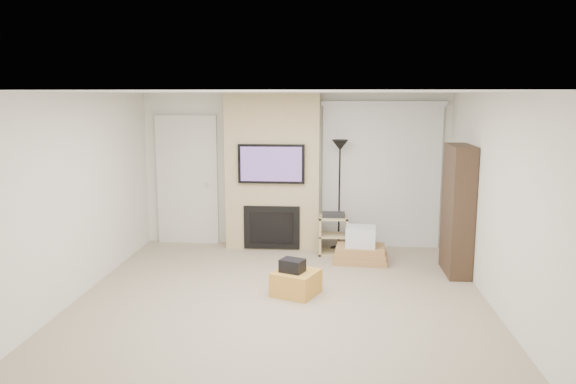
# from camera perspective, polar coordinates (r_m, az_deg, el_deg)

# --- Properties ---
(floor) EXTENTS (5.00, 5.50, 0.00)m
(floor) POSITION_cam_1_polar(r_m,az_deg,el_deg) (6.86, -0.79, -11.25)
(floor) COLOR tan
(floor) RESTS_ON ground
(ceiling) EXTENTS (5.00, 5.50, 0.00)m
(ceiling) POSITION_cam_1_polar(r_m,az_deg,el_deg) (6.40, -0.84, 10.13)
(ceiling) COLOR white
(ceiling) RESTS_ON wall_back
(wall_back) EXTENTS (5.00, 0.00, 2.50)m
(wall_back) POSITION_cam_1_polar(r_m,az_deg,el_deg) (9.22, 0.74, 2.25)
(wall_back) COLOR white
(wall_back) RESTS_ON ground
(wall_front) EXTENTS (5.00, 0.00, 2.50)m
(wall_front) POSITION_cam_1_polar(r_m,az_deg,el_deg) (3.87, -4.57, -8.55)
(wall_front) COLOR white
(wall_front) RESTS_ON ground
(wall_left) EXTENTS (0.00, 5.50, 2.50)m
(wall_left) POSITION_cam_1_polar(r_m,az_deg,el_deg) (7.18, -21.09, -0.58)
(wall_left) COLOR white
(wall_left) RESTS_ON ground
(wall_right) EXTENTS (0.00, 5.50, 2.50)m
(wall_right) POSITION_cam_1_polar(r_m,az_deg,el_deg) (6.76, 20.78, -1.18)
(wall_right) COLOR white
(wall_right) RESTS_ON ground
(hvac_vent) EXTENTS (0.35, 0.18, 0.01)m
(hvac_vent) POSITION_cam_1_polar(r_m,az_deg,el_deg) (7.18, 2.99, 10.06)
(hvac_vent) COLOR silver
(hvac_vent) RESTS_ON ceiling
(ottoman) EXTENTS (0.66, 0.66, 0.30)m
(ottoman) POSITION_cam_1_polar(r_m,az_deg,el_deg) (7.11, 0.82, -9.20)
(ottoman) COLOR gold
(ottoman) RESTS_ON floor
(black_bag) EXTENTS (0.34, 0.31, 0.16)m
(black_bag) POSITION_cam_1_polar(r_m,az_deg,el_deg) (7.01, 0.45, -7.48)
(black_bag) COLOR black
(black_bag) RESTS_ON ottoman
(fireplace_wall) EXTENTS (1.50, 0.47, 2.50)m
(fireplace_wall) POSITION_cam_1_polar(r_m,az_deg,el_deg) (9.05, -1.56, 2.01)
(fireplace_wall) COLOR tan
(fireplace_wall) RESTS_ON floor
(entry_door) EXTENTS (1.02, 0.11, 2.14)m
(entry_door) POSITION_cam_1_polar(r_m,az_deg,el_deg) (9.50, -10.17, 1.13)
(entry_door) COLOR silver
(entry_door) RESTS_ON floor
(vertical_blinds) EXTENTS (1.98, 0.10, 2.37)m
(vertical_blinds) POSITION_cam_1_polar(r_m,az_deg,el_deg) (9.19, 9.48, 2.24)
(vertical_blinds) COLOR silver
(vertical_blinds) RESTS_ON floor
(floor_lamp) EXTENTS (0.26, 0.26, 1.77)m
(floor_lamp) POSITION_cam_1_polar(r_m,az_deg,el_deg) (8.90, 5.28, 2.89)
(floor_lamp) COLOR black
(floor_lamp) RESTS_ON floor
(av_stand) EXTENTS (0.45, 0.38, 0.66)m
(av_stand) POSITION_cam_1_polar(r_m,az_deg,el_deg) (8.82, 4.63, -4.11)
(av_stand) COLOR tan
(av_stand) RESTS_ON floor
(box_stack) EXTENTS (0.84, 0.66, 0.53)m
(box_stack) POSITION_cam_1_polar(r_m,az_deg,el_deg) (8.50, 7.37, -5.70)
(box_stack) COLOR #B1804A
(box_stack) RESTS_ON floor
(bookshelf) EXTENTS (0.30, 0.80, 1.80)m
(bookshelf) POSITION_cam_1_polar(r_m,az_deg,el_deg) (8.09, 16.86, -1.76)
(bookshelf) COLOR #332318
(bookshelf) RESTS_ON floor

